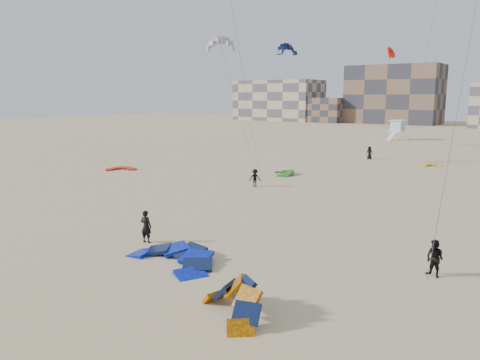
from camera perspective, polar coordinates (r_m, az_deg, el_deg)
The scene contains 17 objects.
ground at distance 25.89m, azimuth -15.26°, elevation -9.22°, with size 320.00×320.00×0.00m, color #CBB288.
kite_ground_blue at distance 24.84m, azimuth -8.16°, elevation -9.79°, with size 4.97×5.14×1.00m, color #052FDA, non-canonical shape.
kite_ground_orange at distance 19.02m, azimuth -0.94°, elevation -16.16°, with size 3.42×2.68×2.21m, color #FF8C00, non-canonical shape.
kite_ground_red at distance 56.22m, azimuth -14.29°, elevation 1.22°, with size 3.11×3.29×0.42m, color red, non-canonical shape.
kite_ground_green at distance 51.47m, azimuth 5.22°, elevation 0.69°, with size 3.34×3.45×0.93m, color #1F7918, non-canonical shape.
kite_ground_yellow at distance 61.94m, azimuth 22.31°, elevation 1.57°, with size 2.68×2.78×0.68m, color yellow, non-canonical shape.
kitesurfer_main at distance 27.89m, azimuth -11.38°, elevation -5.58°, with size 0.70×0.46×1.92m, color black.
kitesurfer_b at distance 24.16m, azimuth 22.65°, elevation -8.82°, with size 0.87×0.68×1.79m, color black.
kitesurfer_c at distance 44.14m, azimuth 1.84°, elevation 0.25°, with size 1.09×0.63×1.69m, color black.
kitesurfer_e at distance 66.07m, azimuth 15.50°, elevation 3.22°, with size 0.85×0.56×1.75m, color black.
kite_fly_grey at distance 58.76m, azimuth -2.39°, elevation 16.07°, with size 7.21×4.46×14.58m.
kite_fly_navy at distance 79.91m, azimuth 5.76°, elevation 15.43°, with size 4.73×11.59×16.27m.
kite_fly_red at distance 82.20m, azimuth 17.93°, elevation 14.49°, with size 3.99×4.56×15.67m.
lifeguard_tower_far at distance 97.73m, azimuth 18.65°, elevation 5.81°, with size 3.04×5.46×3.87m.
condo_west_a at distance 170.32m, azimuth 4.71°, elevation 9.64°, with size 30.00×15.00×14.00m, color tan.
condo_west_b at distance 156.95m, azimuth 18.24°, elevation 9.86°, with size 28.00×14.00×18.00m, color brown.
condo_fill_left at distance 158.98m, azimuth 10.52°, elevation 8.39°, with size 12.00×10.00×8.00m, color brown.
Camera 1 is at (19.35, -14.99, 8.43)m, focal length 35.00 mm.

